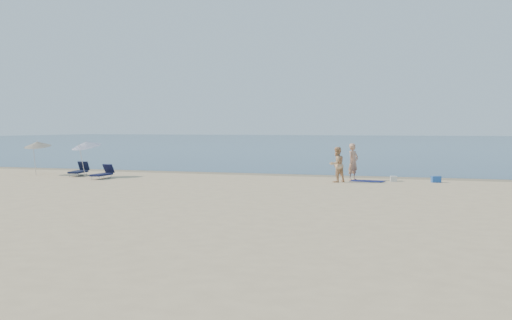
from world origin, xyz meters
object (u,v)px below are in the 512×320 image
(person_left, at_px, (353,162))
(umbrella_near, at_px, (86,144))
(blue_cooler, at_px, (436,179))
(person_right, at_px, (337,165))

(person_left, relative_size, umbrella_near, 0.89)
(blue_cooler, bearing_deg, umbrella_near, 165.80)
(person_right, distance_m, blue_cooler, 4.88)
(person_left, distance_m, blue_cooler, 4.13)
(person_right, height_order, umbrella_near, umbrella_near)
(blue_cooler, height_order, umbrella_near, umbrella_near)
(person_left, height_order, umbrella_near, umbrella_near)
(person_left, bearing_deg, umbrella_near, 125.37)
(person_right, distance_m, umbrella_near, 13.70)
(person_left, distance_m, umbrella_near, 14.40)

